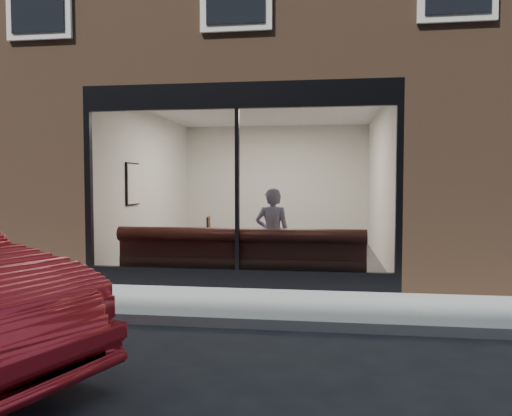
# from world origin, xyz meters

# --- Properties ---
(ground) EXTENTS (120.00, 120.00, 0.00)m
(ground) POSITION_xyz_m (0.00, 0.00, 0.00)
(ground) COLOR black
(ground) RESTS_ON ground
(sidewalk_near) EXTENTS (40.00, 2.00, 0.01)m
(sidewalk_near) POSITION_xyz_m (0.00, 1.00, 0.01)
(sidewalk_near) COLOR gray
(sidewalk_near) RESTS_ON ground
(kerb_near) EXTENTS (40.00, 0.10, 0.12)m
(kerb_near) POSITION_xyz_m (0.00, -0.05, 0.06)
(kerb_near) COLOR gray
(kerb_near) RESTS_ON ground
(host_building_pier_left) EXTENTS (2.50, 12.00, 3.20)m
(host_building_pier_left) POSITION_xyz_m (-3.75, 8.00, 1.60)
(host_building_pier_left) COLOR brown
(host_building_pier_left) RESTS_ON ground
(host_building_pier_right) EXTENTS (2.50, 12.00, 3.20)m
(host_building_pier_right) POSITION_xyz_m (3.75, 8.00, 1.60)
(host_building_pier_right) COLOR brown
(host_building_pier_right) RESTS_ON ground
(host_building_backfill) EXTENTS (5.00, 6.00, 3.20)m
(host_building_backfill) POSITION_xyz_m (0.00, 11.00, 1.60)
(host_building_backfill) COLOR brown
(host_building_backfill) RESTS_ON ground
(cafe_floor) EXTENTS (6.00, 6.00, 0.00)m
(cafe_floor) POSITION_xyz_m (0.00, 5.00, 0.02)
(cafe_floor) COLOR #2D2D30
(cafe_floor) RESTS_ON ground
(cafe_ceiling) EXTENTS (6.00, 6.00, 0.00)m
(cafe_ceiling) POSITION_xyz_m (0.00, 5.00, 3.19)
(cafe_ceiling) COLOR white
(cafe_ceiling) RESTS_ON host_building_upper
(cafe_wall_back) EXTENTS (5.00, 0.00, 5.00)m
(cafe_wall_back) POSITION_xyz_m (0.00, 7.99, 1.60)
(cafe_wall_back) COLOR silver
(cafe_wall_back) RESTS_ON ground
(cafe_wall_left) EXTENTS (0.00, 6.00, 6.00)m
(cafe_wall_left) POSITION_xyz_m (-2.49, 5.00, 1.60)
(cafe_wall_left) COLOR silver
(cafe_wall_left) RESTS_ON ground
(cafe_wall_right) EXTENTS (0.00, 6.00, 6.00)m
(cafe_wall_right) POSITION_xyz_m (2.49, 5.00, 1.60)
(cafe_wall_right) COLOR silver
(cafe_wall_right) RESTS_ON ground
(storefront_kick) EXTENTS (5.00, 0.10, 0.30)m
(storefront_kick) POSITION_xyz_m (0.00, 2.05, 0.15)
(storefront_kick) COLOR black
(storefront_kick) RESTS_ON ground
(storefront_header) EXTENTS (5.00, 0.10, 0.40)m
(storefront_header) POSITION_xyz_m (0.00, 2.05, 3.00)
(storefront_header) COLOR black
(storefront_header) RESTS_ON host_building_upper
(storefront_mullion) EXTENTS (0.06, 0.10, 2.50)m
(storefront_mullion) POSITION_xyz_m (0.00, 2.05, 1.55)
(storefront_mullion) COLOR black
(storefront_mullion) RESTS_ON storefront_kick
(storefront_glass) EXTENTS (4.80, 0.00, 4.80)m
(storefront_glass) POSITION_xyz_m (0.00, 2.02, 1.55)
(storefront_glass) COLOR white
(storefront_glass) RESTS_ON storefront_kick
(banquette) EXTENTS (4.00, 0.55, 0.45)m
(banquette) POSITION_xyz_m (0.00, 2.45, 0.23)
(banquette) COLOR #3B1516
(banquette) RESTS_ON cafe_floor
(person) EXTENTS (0.58, 0.39, 1.57)m
(person) POSITION_xyz_m (0.49, 2.64, 0.79)
(person) COLOR #99A3D0
(person) RESTS_ON cafe_floor
(cafe_table_left) EXTENTS (0.73, 0.73, 0.04)m
(cafe_table_left) POSITION_xyz_m (-0.90, 3.07, 0.74)
(cafe_table_left) COLOR black
(cafe_table_left) RESTS_ON cafe_floor
(cafe_table_right) EXTENTS (0.71, 0.71, 0.04)m
(cafe_table_right) POSITION_xyz_m (1.44, 3.62, 0.74)
(cafe_table_right) COLOR black
(cafe_table_right) RESTS_ON cafe_floor
(cafe_chair_left) EXTENTS (0.44, 0.44, 0.04)m
(cafe_chair_left) POSITION_xyz_m (-1.23, 4.46, 0.24)
(cafe_chair_left) COLOR black
(cafe_chair_left) RESTS_ON cafe_floor
(wall_poster) EXTENTS (0.02, 0.59, 0.79)m
(wall_poster) POSITION_xyz_m (-2.45, 3.95, 1.63)
(wall_poster) COLOR white
(wall_poster) RESTS_ON cafe_wall_left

